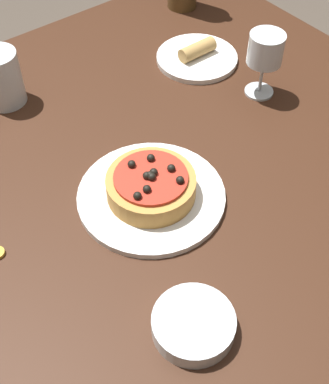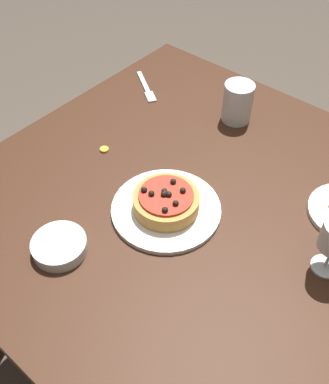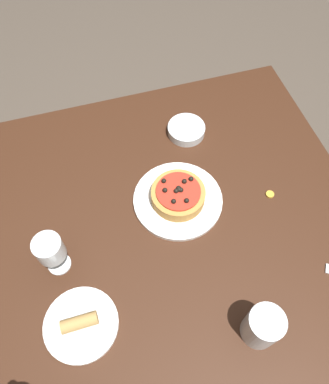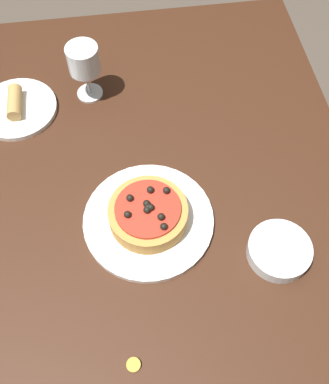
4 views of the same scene
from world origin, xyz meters
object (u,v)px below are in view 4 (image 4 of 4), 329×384
(pizza, at_px, (148,213))
(bottle_cap, at_px, (134,365))
(dining_table, at_px, (112,217))
(side_bowl, at_px, (279,251))
(side_plate, at_px, (17,108))
(wine_glass, at_px, (84,62))
(dinner_plate, at_px, (148,220))

(pizza, distance_m, bottle_cap, 0.27)
(dining_table, bearing_deg, pizza, -131.82)
(pizza, height_order, side_bowl, pizza)
(side_plate, bearing_deg, bottle_cap, -160.73)
(side_plate, xyz_separation_m, bottle_cap, (-0.59, -0.21, -0.01))
(pizza, bearing_deg, side_bowl, -113.57)
(side_bowl, bearing_deg, bottle_cap, 118.98)
(pizza, bearing_deg, wine_glass, 15.09)
(dinner_plate, xyz_separation_m, side_plate, (0.33, 0.26, 0.00))
(dinner_plate, bearing_deg, dining_table, 48.14)
(dining_table, relative_size, pizza, 7.46)
(dining_table, height_order, side_plate, side_plate)
(side_plate, bearing_deg, pizza, -141.11)
(side_bowl, relative_size, bottle_cap, 4.99)
(dinner_plate, height_order, pizza, pizza)
(wine_glass, bearing_deg, bottle_cap, -176.44)
(wine_glass, height_order, side_plate, wine_glass)
(pizza, relative_size, side_plate, 0.85)
(dining_table, height_order, bottle_cap, bottle_cap)
(wine_glass, bearing_deg, side_bowl, -144.20)
(dinner_plate, bearing_deg, bottle_cap, 167.75)
(dinner_plate, xyz_separation_m, bottle_cap, (-0.26, 0.06, -0.00))
(dining_table, xyz_separation_m, wine_glass, (0.29, 0.02, 0.19))
(dining_table, relative_size, dinner_plate, 4.46)
(side_bowl, height_order, side_plate, side_plate)
(dining_table, distance_m, bottle_cap, 0.34)
(dinner_plate, bearing_deg, wine_glass, 15.08)
(wine_glass, xyz_separation_m, side_plate, (-0.03, 0.17, -0.09))
(dinner_plate, relative_size, bottle_cap, 10.68)
(dining_table, distance_m, side_plate, 0.34)
(dining_table, distance_m, side_bowl, 0.37)
(dining_table, height_order, wine_glass, wine_glass)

